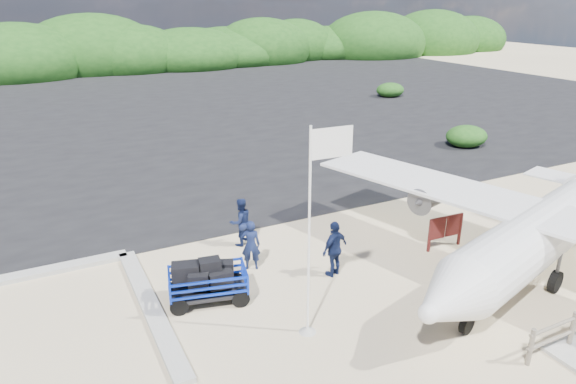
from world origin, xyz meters
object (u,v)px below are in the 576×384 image
aircraft_large (309,119)px  baggage_cart (209,301)px  crew_a (251,245)px  flagpole (308,332)px  crew_c (335,249)px  signboard (443,248)px  crew_b (241,222)px

aircraft_large → baggage_cart: bearing=37.6°
baggage_cart → crew_a: size_ratio=1.42×
flagpole → crew_c: 3.26m
crew_c → aircraft_large: size_ratio=0.12×
crew_a → baggage_cart: bearing=56.0°
signboard → aircraft_large: bearing=76.5°
crew_b → flagpole: bearing=78.7°
flagpole → crew_c: bearing=45.4°
crew_c → crew_a: bearing=-54.2°
crew_a → aircraft_large: bearing=-101.3°
crew_a → crew_b: bearing=-79.1°
signboard → crew_c: 4.50m
crew_c → aircraft_large: bearing=-135.7°
signboard → flagpole: bearing=-160.2°
baggage_cart → flagpole: bearing=-41.1°
crew_a → crew_c: (2.17, -1.56, 0.08)m
flagpole → crew_b: 5.62m
crew_b → crew_c: crew_c is taller
baggage_cart → crew_b: crew_b is taller
baggage_cart → flagpole: size_ratio=0.43×
baggage_cart → crew_a: bearing=46.7°
flagpole → crew_c: flagpole is taller
crew_b → crew_c: 3.77m
flagpole → crew_b: bearing=86.0°
flagpole → crew_b: size_ratio=3.17×
flagpole → crew_a: bearing=89.6°
signboard → aircraft_large: 20.81m
crew_c → crew_b: bearing=-80.0°
baggage_cart → signboard: (8.43, -0.52, 0.00)m
signboard → crew_a: crew_a is taller
signboard → crew_a: (-6.58, 1.73, 0.84)m
baggage_cart → aircraft_large: bearing=67.4°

